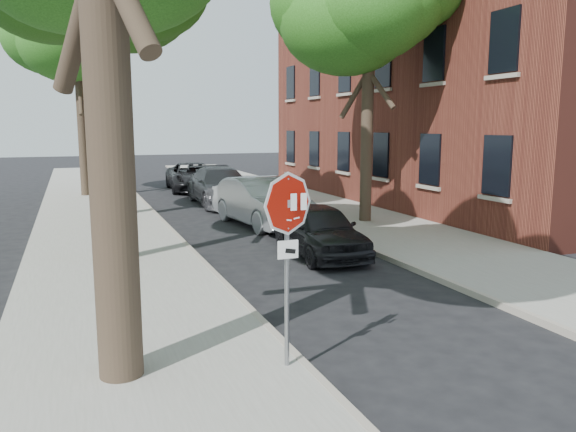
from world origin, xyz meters
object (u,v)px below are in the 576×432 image
Objects in this scene: car_a at (320,230)px; car_d at (193,177)px; tree_right at (367,3)px; car_c at (221,186)px; apartment_building at (486,25)px; tree_far at (76,38)px; car_b at (262,202)px; stop_sign at (288,232)px.

car_d reaches higher than car_a.
tree_right is 9.59m from car_c.
apartment_building is 3.74× the size of car_c.
tree_right is (8.70, -11.00, 0.00)m from tree_far.
apartment_building reaches higher than car_b.
car_c is 5.59m from car_d.
apartment_building is at bearing -30.68° from car_d.
car_c reaches higher than car_a.
tree_far is (-16.72, 7.11, -0.44)m from apartment_building.
tree_far is 2.37× the size of car_a.
tree_right is at bearing -21.13° from car_b.
car_c is 1.04× the size of car_d.
car_a is at bearing -70.31° from tree_far.
car_c is at bearing 93.06° from car_a.
stop_sign reaches higher than car_c.
stop_sign is 0.28× the size of tree_right.
car_b is (0.00, 4.70, 0.13)m from car_a.
car_a is 0.76× the size of car_d.
car_a is 10.13m from car_c.
car_c is (-3.38, 6.26, -6.43)m from tree_right.
apartment_building is at bearing -23.04° from tree_far.
apartment_building is 7.74× the size of stop_sign.
stop_sign is 0.66× the size of car_a.
tree_right is at bearing -154.13° from apartment_building.
tree_right is 1.80× the size of car_d.
car_a is at bearing -97.33° from car_b.
car_b is at bearing -164.98° from apartment_building.
car_b reaches higher than car_a.
apartment_building reaches higher than tree_far.
tree_far is 1.92× the size of car_b.
car_a is 4.70m from car_b.
tree_far and tree_right have the same top height.
tree_right is 2.37× the size of car_a.
car_c is at bearing 82.67° from car_b.
tree_right is 8.32m from car_a.
tree_right reaches higher than car_c.
stop_sign is 11.51m from car_b.
car_a is at bearing -89.02° from car_c.
car_b is at bearing -85.59° from car_d.
car_c reaches higher than car_d.
car_b is at bearing -89.02° from car_c.
car_a is 15.71m from car_d.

